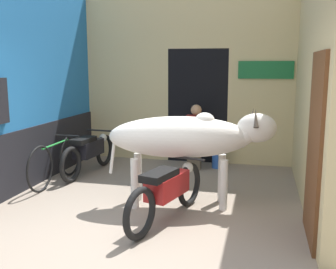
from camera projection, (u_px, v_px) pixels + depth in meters
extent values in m
plane|color=gray|center=(115.00, 246.00, 4.29)|extent=(30.00, 30.00, 0.00)
cube|color=#236BAD|center=(31.00, 79.00, 6.41)|extent=(0.18, 4.00, 3.47)
cube|color=black|center=(41.00, 154.00, 6.60)|extent=(0.03, 4.00, 0.97)
cube|color=#D1BC84|center=(187.00, 18.00, 7.71)|extent=(4.21, 0.18, 1.20)
cube|color=#D1BC84|center=(129.00, 104.00, 8.29)|extent=(1.74, 0.18, 2.28)
cube|color=#D1BC84|center=(260.00, 108.00, 7.67)|extent=(1.26, 0.18, 2.28)
cube|color=black|center=(201.00, 104.00, 8.30)|extent=(1.21, 0.90, 2.28)
cube|color=#196633|center=(266.00, 70.00, 7.42)|extent=(1.03, 0.03, 0.33)
cube|color=#D1BC84|center=(315.00, 81.00, 5.39)|extent=(0.18, 4.00, 3.47)
cube|color=brown|center=(315.00, 148.00, 4.31)|extent=(0.05, 1.00, 2.10)
ellipsoid|color=silver|center=(179.00, 137.00, 5.41)|extent=(2.04, 0.94, 0.57)
ellipsoid|color=silver|center=(205.00, 120.00, 5.35)|extent=(0.31, 0.29, 0.21)
cylinder|color=silver|center=(245.00, 134.00, 5.35)|extent=(0.42, 0.33, 0.38)
ellipsoid|color=silver|center=(257.00, 128.00, 5.33)|extent=(0.59, 0.43, 0.40)
cylinder|color=silver|center=(113.00, 152.00, 5.50)|extent=(0.14, 0.07, 0.63)
cylinder|color=silver|center=(222.00, 178.00, 5.65)|extent=(0.11, 0.11, 0.70)
cylinder|color=silver|center=(224.00, 185.00, 5.32)|extent=(0.11, 0.11, 0.70)
cylinder|color=silver|center=(138.00, 177.00, 5.72)|extent=(0.11, 0.11, 0.70)
cylinder|color=silver|center=(135.00, 183.00, 5.39)|extent=(0.11, 0.11, 0.70)
cone|color=#473D33|center=(253.00, 116.00, 5.44)|extent=(0.10, 0.18, 0.26)
cone|color=#473D33|center=(256.00, 118.00, 5.17)|extent=(0.10, 0.18, 0.26)
torus|color=black|center=(140.00, 213.00, 4.41)|extent=(0.25, 0.61, 0.61)
torus|color=black|center=(189.00, 185.00, 5.48)|extent=(0.25, 0.61, 0.61)
cube|color=maroon|center=(167.00, 185.00, 4.92)|extent=(0.46, 0.74, 0.28)
cube|color=black|center=(160.00, 175.00, 4.73)|extent=(0.40, 0.60, 0.09)
cylinder|color=black|center=(185.00, 158.00, 5.29)|extent=(0.57, 0.19, 0.03)
sphere|color=silver|center=(188.00, 167.00, 5.40)|extent=(0.15, 0.15, 0.15)
torus|color=black|center=(71.00, 165.00, 6.58)|extent=(0.13, 0.62, 0.62)
torus|color=black|center=(105.00, 150.00, 7.71)|extent=(0.13, 0.62, 0.62)
cube|color=black|center=(89.00, 148.00, 7.12)|extent=(0.34, 0.69, 0.28)
cube|color=black|center=(83.00, 140.00, 6.91)|extent=(0.30, 0.55, 0.09)
cylinder|color=black|center=(101.00, 130.00, 7.51)|extent=(0.58, 0.08, 0.03)
sphere|color=silver|center=(103.00, 138.00, 7.62)|extent=(0.15, 0.15, 0.15)
torus|color=black|center=(40.00, 169.00, 6.08)|extent=(0.04, 0.73, 0.73)
torus|color=black|center=(71.00, 155.00, 7.03)|extent=(0.04, 0.73, 0.73)
cylinder|color=green|center=(56.00, 144.00, 6.50)|extent=(0.03, 0.82, 0.03)
cylinder|color=black|center=(67.00, 136.00, 6.88)|extent=(0.44, 0.03, 0.03)
cube|color=brown|center=(194.00, 157.00, 7.43)|extent=(0.25, 0.14, 0.48)
cube|color=brown|center=(195.00, 141.00, 7.46)|extent=(0.25, 0.32, 0.11)
cube|color=maroon|center=(196.00, 128.00, 7.49)|extent=(0.36, 0.20, 0.49)
sphere|color=tan|center=(196.00, 110.00, 7.43)|extent=(0.20, 0.20, 0.20)
cylinder|color=#2856B2|center=(217.00, 157.00, 7.54)|extent=(0.20, 0.20, 0.44)
cylinder|color=#2856B2|center=(218.00, 144.00, 7.50)|extent=(0.29, 0.29, 0.04)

